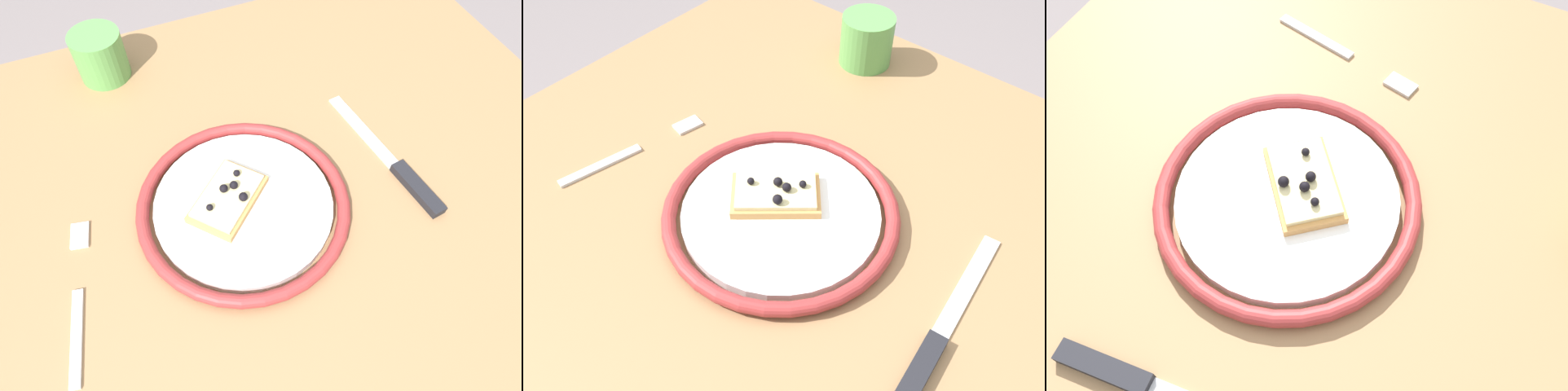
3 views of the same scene
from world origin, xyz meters
TOP-DOWN VIEW (x-y plane):
  - ground_plane at (0.00, 0.00)m, footprint 6.00×6.00m
  - dining_table at (0.00, 0.00)m, footprint 0.95×0.80m
  - plate at (-0.05, -0.02)m, footprint 0.27×0.27m
  - pizza_slice_near at (-0.07, -0.01)m, footprint 0.12×0.12m
  - knife at (0.17, -0.05)m, footprint 0.05×0.24m
  - fork at (-0.27, -0.05)m, footprint 0.06×0.20m
  - cup at (-0.16, 0.31)m, footprint 0.08×0.08m

SIDE VIEW (x-z plane):
  - ground_plane at x=0.00m, z-range 0.00..0.00m
  - dining_table at x=0.00m, z-range 0.28..1.05m
  - fork at x=-0.27m, z-range 0.77..0.77m
  - knife at x=0.17m, z-range 0.76..0.78m
  - plate at x=-0.05m, z-range 0.77..0.78m
  - pizza_slice_near at x=-0.07m, z-range 0.77..0.80m
  - cup at x=-0.16m, z-range 0.77..0.84m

